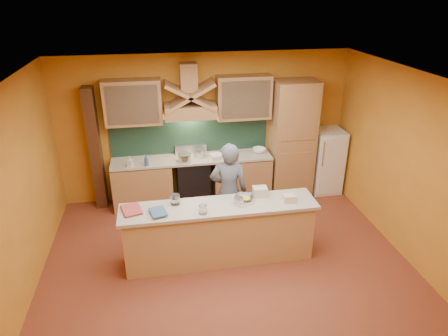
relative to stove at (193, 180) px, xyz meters
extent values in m
cube|color=brown|center=(0.30, -2.20, -0.45)|extent=(5.50, 5.00, 0.01)
cube|color=white|center=(0.30, -2.20, 2.35)|extent=(5.50, 5.00, 0.01)
cube|color=orange|center=(0.30, 0.30, 0.95)|extent=(5.50, 0.02, 2.80)
cube|color=orange|center=(0.30, -4.70, 0.95)|extent=(5.50, 0.02, 2.80)
cube|color=orange|center=(-2.45, -2.20, 0.95)|extent=(0.02, 5.00, 2.80)
cube|color=orange|center=(3.05, -2.20, 0.95)|extent=(0.02, 5.00, 2.80)
cube|color=#B08050|center=(-0.95, 0.00, -0.02)|extent=(1.10, 0.60, 0.86)
cube|color=#B08050|center=(0.95, 0.00, -0.02)|extent=(1.10, 0.60, 0.86)
cube|color=#B9AF9C|center=(0.00, 0.00, 0.45)|extent=(3.00, 0.62, 0.04)
cube|color=black|center=(0.00, 0.00, 0.00)|extent=(0.60, 0.58, 0.90)
cube|color=#163125|center=(0.00, 0.28, 0.80)|extent=(3.00, 0.03, 0.70)
cube|color=#B08050|center=(0.00, 0.05, 1.37)|extent=(0.92, 0.50, 0.24)
cube|color=#B08050|center=(0.00, 0.15, 1.95)|extent=(0.30, 0.30, 0.50)
cube|color=#B08050|center=(-1.00, 0.12, 1.55)|extent=(1.00, 0.35, 0.80)
cube|color=#B08050|center=(1.00, 0.12, 1.55)|extent=(1.00, 0.35, 0.80)
cube|color=#B08050|center=(1.95, 0.00, 0.70)|extent=(0.80, 0.60, 2.30)
cube|color=white|center=(2.70, 0.00, 0.20)|extent=(0.58, 0.60, 1.30)
cube|color=#472816|center=(-1.75, 0.15, 0.70)|extent=(0.20, 0.30, 2.30)
cube|color=tan|center=(0.20, -1.90, -0.01)|extent=(2.80, 0.55, 0.88)
cube|color=#B9AF9C|center=(0.20, -1.90, 0.47)|extent=(2.90, 0.62, 0.05)
imported|color=slate|center=(0.46, -1.30, 0.38)|extent=(0.66, 0.49, 1.67)
cylinder|color=#B8B7BF|center=(-0.15, -0.15, 0.52)|extent=(0.30, 0.30, 0.14)
cylinder|color=silver|center=(0.14, 0.03, 0.53)|extent=(0.26, 0.26, 0.15)
imported|color=beige|center=(-1.13, -0.21, 0.57)|extent=(0.11, 0.11, 0.20)
imported|color=#33538E|center=(-0.84, -0.23, 0.58)|extent=(0.11, 0.11, 0.21)
imported|color=white|center=(1.31, 0.04, 0.51)|extent=(0.29, 0.29, 0.08)
cube|color=white|center=(0.48, -0.16, 0.52)|extent=(0.32, 0.27, 0.10)
imported|color=#B64341|center=(-1.18, -1.87, 0.51)|extent=(0.34, 0.40, 0.03)
imported|color=#3D5F87|center=(-0.79, -2.01, 0.53)|extent=(0.28, 0.33, 0.02)
cylinder|color=white|center=(-0.43, -1.75, 0.57)|extent=(0.17, 0.17, 0.15)
cylinder|color=white|center=(-0.06, -2.09, 0.56)|extent=(0.14, 0.14, 0.13)
cube|color=white|center=(0.49, -1.92, 0.54)|extent=(0.13, 0.13, 0.09)
imported|color=silver|center=(0.59, -1.81, 0.53)|extent=(0.33, 0.33, 0.07)
cube|color=beige|center=(0.58, -1.90, 0.50)|extent=(0.30, 0.27, 0.02)
cube|color=beige|center=(0.86, -1.71, 0.56)|extent=(0.22, 0.18, 0.14)
cube|color=beige|center=(1.24, -1.97, 0.55)|extent=(0.17, 0.14, 0.11)
camera|label=1|loc=(-0.62, -6.91, 3.42)|focal=32.00mm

